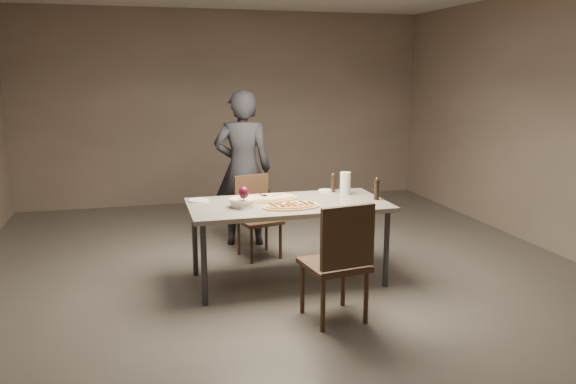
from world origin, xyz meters
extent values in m
plane|color=#5D5750|center=(0.00, 0.00, 0.00)|extent=(7.00, 7.00, 0.00)
plane|color=gray|center=(0.00, 3.50, 1.40)|extent=(6.00, 0.00, 6.00)
plane|color=gray|center=(3.00, 0.00, 1.40)|extent=(0.00, 7.00, 7.00)
cube|color=gray|center=(0.00, 0.00, 0.73)|extent=(1.80, 0.90, 0.04)
cylinder|color=#333335|center=(-0.82, -0.37, 0.35)|extent=(0.05, 0.05, 0.71)
cylinder|color=#333335|center=(0.82, -0.37, 0.35)|extent=(0.05, 0.05, 0.71)
cylinder|color=#333335|center=(-0.82, 0.37, 0.35)|extent=(0.05, 0.05, 0.71)
cylinder|color=#333335|center=(0.82, 0.37, 0.35)|extent=(0.05, 0.05, 0.71)
ellipsoid|color=white|center=(-0.16, -0.25, 0.79)|extent=(0.04, 0.04, 0.01)
ellipsoid|color=white|center=(0.06, -0.21, 0.79)|extent=(0.04, 0.04, 0.01)
ellipsoid|color=white|center=(0.00, -0.13, 0.79)|extent=(0.04, 0.04, 0.01)
ellipsoid|color=white|center=(0.04, -0.12, 0.79)|extent=(0.04, 0.04, 0.01)
ellipsoid|color=white|center=(0.05, -0.20, 0.79)|extent=(0.04, 0.04, 0.01)
ellipsoid|color=white|center=(0.13, -0.14, 0.79)|extent=(0.04, 0.04, 0.01)
ellipsoid|color=white|center=(-0.09, -0.17, 0.79)|extent=(0.04, 0.04, 0.01)
cube|color=#223115|center=(-0.18, -0.20, 0.79)|extent=(0.06, 0.15, 0.01)
cube|color=#223115|center=(-0.13, -0.21, 0.79)|extent=(0.05, 0.15, 0.01)
cube|color=#223115|center=(-0.07, -0.19, 0.79)|extent=(0.06, 0.15, 0.01)
cube|color=#223115|center=(-0.02, -0.19, 0.79)|extent=(0.05, 0.15, 0.01)
cube|color=#223115|center=(0.04, -0.17, 0.79)|extent=(0.05, 0.15, 0.01)
cube|color=#223115|center=(0.09, -0.19, 0.79)|extent=(0.05, 0.15, 0.01)
cube|color=#223115|center=(0.15, -0.17, 0.79)|extent=(0.05, 0.15, 0.01)
cylinder|color=#D38388|center=(0.01, 0.24, 0.79)|extent=(0.07, 0.07, 0.00)
cylinder|color=#D38388|center=(-0.18, 0.25, 0.79)|extent=(0.07, 0.07, 0.00)
cylinder|color=#D38388|center=(-0.17, 0.20, 0.79)|extent=(0.07, 0.07, 0.00)
cylinder|color=#D38388|center=(-0.18, 0.17, 0.79)|extent=(0.07, 0.07, 0.00)
cylinder|color=#D38388|center=(-0.06, 0.20, 0.79)|extent=(0.07, 0.07, 0.00)
cylinder|color=#D38388|center=(-0.22, 0.25, 0.79)|extent=(0.07, 0.07, 0.00)
cylinder|color=#D38388|center=(-0.18, 0.20, 0.79)|extent=(0.07, 0.07, 0.00)
cylinder|color=#D38388|center=(-0.10, 0.17, 0.79)|extent=(0.07, 0.07, 0.00)
cylinder|color=beige|center=(-0.44, -0.05, 0.79)|extent=(0.19, 0.19, 0.08)
torus|color=beige|center=(-0.44, -0.05, 0.81)|extent=(0.23, 0.23, 0.03)
cube|color=#A97C44|center=(-0.41, -0.05, 0.80)|extent=(0.07, 0.07, 0.04)
cube|color=#A97C44|center=(-0.45, -0.03, 0.80)|extent=(0.06, 0.07, 0.04)
cube|color=#A97C44|center=(-0.45, -0.07, 0.80)|extent=(0.08, 0.08, 0.04)
cylinder|color=white|center=(0.49, 0.38, 0.76)|extent=(0.14, 0.14, 0.02)
cylinder|color=#B1A941|center=(0.49, 0.38, 0.76)|extent=(0.10, 0.10, 0.00)
cylinder|color=black|center=(0.56, 0.34, 0.83)|extent=(0.04, 0.04, 0.15)
cylinder|color=black|center=(0.56, 0.34, 0.91)|extent=(0.05, 0.05, 0.02)
sphere|color=gold|center=(0.56, 0.34, 0.93)|extent=(0.02, 0.02, 0.02)
cylinder|color=black|center=(0.83, -0.09, 0.83)|extent=(0.05, 0.05, 0.17)
cylinder|color=black|center=(0.83, -0.09, 0.93)|extent=(0.05, 0.05, 0.02)
sphere|color=gold|center=(0.83, -0.09, 0.95)|extent=(0.02, 0.02, 0.02)
cylinder|color=silver|center=(0.64, 0.21, 0.86)|extent=(0.10, 0.10, 0.22)
cylinder|color=silver|center=(-0.43, -0.13, 0.75)|extent=(0.08, 0.08, 0.01)
cylinder|color=silver|center=(-0.43, -0.13, 0.80)|extent=(0.01, 0.01, 0.10)
ellipsoid|color=#4B0A1E|center=(-0.43, -0.13, 0.90)|extent=(0.09, 0.09, 0.11)
cylinder|color=white|center=(-0.78, 0.28, 0.76)|extent=(0.19, 0.19, 0.01)
cube|color=#3E291A|center=(0.13, -0.88, 0.44)|extent=(0.51, 0.51, 0.04)
cylinder|color=#3E291A|center=(-0.03, -1.09, 0.21)|extent=(0.04, 0.04, 0.42)
cylinder|color=#3E291A|center=(0.34, -1.04, 0.21)|extent=(0.04, 0.04, 0.42)
cylinder|color=#3E291A|center=(-0.08, -0.73, 0.21)|extent=(0.04, 0.04, 0.42)
cylinder|color=#3E291A|center=(0.29, -0.67, 0.21)|extent=(0.04, 0.04, 0.42)
cube|color=#3E291A|center=(0.16, -1.09, 0.72)|extent=(0.44, 0.10, 0.48)
cube|color=#3E291A|center=(-0.11, 0.75, 0.39)|extent=(0.49, 0.49, 0.04)
cylinder|color=#3E291A|center=(0.01, 0.95, 0.19)|extent=(0.03, 0.03, 0.38)
cylinder|color=#3E291A|center=(-0.31, 0.87, 0.19)|extent=(0.03, 0.03, 0.38)
cylinder|color=#3E291A|center=(0.09, 0.63, 0.19)|extent=(0.03, 0.03, 0.38)
cylinder|color=#3E291A|center=(-0.23, 0.55, 0.19)|extent=(0.03, 0.03, 0.38)
cube|color=#3E291A|center=(-0.15, 0.93, 0.64)|extent=(0.38, 0.12, 0.42)
imported|color=black|center=(-0.18, 1.26, 0.87)|extent=(0.71, 0.54, 1.73)
camera|label=1|loc=(-1.30, -4.81, 1.91)|focal=35.00mm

